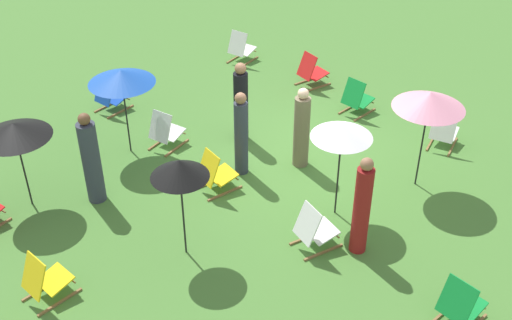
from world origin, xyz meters
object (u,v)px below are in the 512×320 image
(deckchair_10, at_px, (461,304))
(umbrella_1, at_px, (121,77))
(deckchair_3, at_px, (444,131))
(deckchair_6, at_px, (241,48))
(deckchair_7, at_px, (215,173))
(deckchair_14, at_px, (166,131))
(person_3, at_px, (91,161))
(umbrella_3, at_px, (429,100))
(deckchair_8, at_px, (45,280))
(person_2, at_px, (241,135))
(person_4, at_px, (241,104))
(deckchair_12, at_px, (314,229))
(umbrella_0, at_px, (14,130))
(person_0, at_px, (302,130))
(deckchair_2, at_px, (311,71))
(umbrella_2, at_px, (179,169))
(deckchair_1, at_px, (110,96))
(deckchair_13, at_px, (357,98))
(person_1, at_px, (362,208))
(umbrella_4, at_px, (342,132))

(deckchair_10, relative_size, umbrella_1, 0.46)
(deckchair_3, xyz_separation_m, deckchair_6, (5.84, 0.14, 0.00))
(deckchair_7, height_order, deckchair_14, same)
(person_3, bearing_deg, umbrella_3, -167.29)
(deckchair_8, bearing_deg, person_2, -87.62)
(deckchair_8, xyz_separation_m, person_4, (1.24, -5.20, 0.46))
(deckchair_12, height_order, person_2, person_2)
(umbrella_0, height_order, person_0, umbrella_0)
(deckchair_8, relative_size, person_2, 0.48)
(person_2, bearing_deg, deckchair_8, -109.93)
(umbrella_0, distance_m, umbrella_3, 7.11)
(deckchair_2, relative_size, person_3, 0.46)
(deckchair_8, height_order, person_4, person_4)
(deckchair_7, distance_m, person_0, 1.88)
(umbrella_2, xyz_separation_m, person_4, (1.90, -3.07, -0.84))
(deckchair_6, xyz_separation_m, deckchair_7, (-3.69, 4.16, 0.00))
(umbrella_2, relative_size, person_2, 1.06)
(deckchair_10, relative_size, deckchair_12, 0.97)
(deckchair_8, xyz_separation_m, deckchair_12, (-2.05, -3.72, 0.00))
(person_2, bearing_deg, deckchair_7, -107.57)
(deckchair_1, bearing_deg, deckchair_13, -142.30)
(deckchair_8, relative_size, umbrella_2, 0.46)
(person_0, bearing_deg, deckchair_14, 125.28)
(deckchair_6, distance_m, deckchair_8, 8.74)
(deckchair_13, xyz_separation_m, umbrella_0, (2.07, 6.80, 1.20))
(deckchair_7, height_order, person_1, person_1)
(deckchair_6, bearing_deg, person_3, 101.79)
(deckchair_6, relative_size, umbrella_4, 0.46)
(deckchair_1, height_order, deckchair_13, same)
(deckchair_8, height_order, deckchair_12, same)
(deckchair_13, relative_size, umbrella_2, 0.46)
(person_3, bearing_deg, deckchair_14, -112.99)
(deckchair_7, height_order, person_0, person_0)
(deckchair_8, distance_m, person_3, 2.52)
(umbrella_1, bearing_deg, umbrella_0, 94.64)
(umbrella_4, bearing_deg, umbrella_2, 67.38)
(deckchair_10, distance_m, deckchair_13, 6.13)
(deckchair_6, height_order, person_4, person_4)
(deckchair_8, distance_m, umbrella_0, 2.76)
(umbrella_2, xyz_separation_m, person_1, (-1.93, -2.06, -0.80))
(person_0, height_order, person_2, person_2)
(umbrella_0, bearing_deg, deckchair_10, -156.47)
(deckchair_14, bearing_deg, person_4, -135.33)
(deckchair_1, distance_m, deckchair_13, 5.48)
(umbrella_1, xyz_separation_m, umbrella_2, (-3.15, 1.14, -0.01))
(deckchair_7, distance_m, deckchair_13, 4.14)
(person_1, distance_m, person_4, 3.97)
(deckchair_13, height_order, person_3, person_3)
(deckchair_10, distance_m, person_4, 5.98)
(person_1, xyz_separation_m, person_2, (2.96, -0.18, -0.03))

